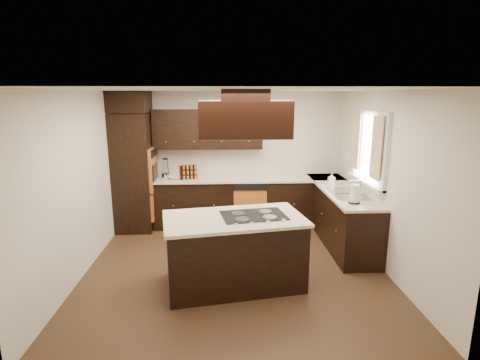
# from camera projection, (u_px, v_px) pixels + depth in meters

# --- Properties ---
(floor) EXTENTS (4.20, 4.20, 0.02)m
(floor) POSITION_uv_depth(u_px,v_px,m) (235.00, 267.00, 5.44)
(floor) COLOR brown
(floor) RESTS_ON ground
(ceiling) EXTENTS (4.20, 4.20, 0.02)m
(ceiling) POSITION_uv_depth(u_px,v_px,m) (235.00, 89.00, 4.87)
(ceiling) COLOR silver
(ceiling) RESTS_ON ground
(wall_back) EXTENTS (4.20, 0.02, 2.50)m
(wall_back) POSITION_uv_depth(u_px,v_px,m) (231.00, 158.00, 7.21)
(wall_back) COLOR beige
(wall_back) RESTS_ON ground
(wall_front) EXTENTS (4.20, 0.02, 2.50)m
(wall_front) POSITION_uv_depth(u_px,v_px,m) (243.00, 241.00, 3.10)
(wall_front) COLOR beige
(wall_front) RESTS_ON ground
(wall_left) EXTENTS (0.02, 4.20, 2.50)m
(wall_left) POSITION_uv_depth(u_px,v_px,m) (79.00, 184.00, 5.06)
(wall_left) COLOR beige
(wall_left) RESTS_ON ground
(wall_right) EXTENTS (0.02, 4.20, 2.50)m
(wall_right) POSITION_uv_depth(u_px,v_px,m) (385.00, 181.00, 5.25)
(wall_right) COLOR beige
(wall_right) RESTS_ON ground
(oven_column) EXTENTS (0.65, 0.75, 2.12)m
(oven_column) POSITION_uv_depth(u_px,v_px,m) (134.00, 172.00, 6.78)
(oven_column) COLOR black
(oven_column) RESTS_ON floor
(wall_oven_face) EXTENTS (0.05, 0.62, 0.78)m
(wall_oven_face) POSITION_uv_depth(u_px,v_px,m) (153.00, 169.00, 6.78)
(wall_oven_face) COLOR #C86B2B
(wall_oven_face) RESTS_ON oven_column
(base_cabinets_back) EXTENTS (2.93, 0.60, 0.88)m
(base_cabinets_back) POSITION_uv_depth(u_px,v_px,m) (234.00, 202.00, 7.09)
(base_cabinets_back) COLOR black
(base_cabinets_back) RESTS_ON floor
(base_cabinets_right) EXTENTS (0.60, 2.40, 0.88)m
(base_cabinets_right) POSITION_uv_depth(u_px,v_px,m) (340.00, 216.00, 6.30)
(base_cabinets_right) COLOR black
(base_cabinets_right) RESTS_ON floor
(countertop_back) EXTENTS (2.93, 0.63, 0.04)m
(countertop_back) POSITION_uv_depth(u_px,v_px,m) (234.00, 179.00, 6.97)
(countertop_back) COLOR beige
(countertop_back) RESTS_ON base_cabinets_back
(countertop_right) EXTENTS (0.63, 2.40, 0.04)m
(countertop_right) POSITION_uv_depth(u_px,v_px,m) (341.00, 190.00, 6.19)
(countertop_right) COLOR beige
(countertop_right) RESTS_ON base_cabinets_right
(upper_cabinets) EXTENTS (2.00, 0.34, 0.72)m
(upper_cabinets) POSITION_uv_depth(u_px,v_px,m) (208.00, 129.00, 6.89)
(upper_cabinets) COLOR black
(upper_cabinets) RESTS_ON wall_back
(dishwasher_front) EXTENTS (0.60, 0.05, 0.72)m
(dishwasher_front) POSITION_uv_depth(u_px,v_px,m) (250.00, 209.00, 6.83)
(dishwasher_front) COLOR #C86B2B
(dishwasher_front) RESTS_ON floor
(window_frame) EXTENTS (0.06, 1.32, 1.12)m
(window_frame) POSITION_uv_depth(u_px,v_px,m) (369.00, 147.00, 5.70)
(window_frame) COLOR silver
(window_frame) RESTS_ON wall_right
(window_pane) EXTENTS (0.00, 1.20, 1.00)m
(window_pane) POSITION_uv_depth(u_px,v_px,m) (371.00, 147.00, 5.70)
(window_pane) COLOR white
(window_pane) RESTS_ON wall_right
(curtain_left) EXTENTS (0.02, 0.34, 0.90)m
(curtain_left) POSITION_uv_depth(u_px,v_px,m) (377.00, 148.00, 5.27)
(curtain_left) COLOR beige
(curtain_left) RESTS_ON wall_right
(curtain_right) EXTENTS (0.02, 0.34, 0.90)m
(curtain_right) POSITION_uv_depth(u_px,v_px,m) (356.00, 141.00, 6.09)
(curtain_right) COLOR beige
(curtain_right) RESTS_ON wall_right
(sink_rim) EXTENTS (0.52, 0.84, 0.01)m
(sink_rim) POSITION_uv_depth(u_px,v_px,m) (349.00, 194.00, 5.85)
(sink_rim) COLOR silver
(sink_rim) RESTS_ON countertop_right
(island) EXTENTS (1.83, 1.20, 0.88)m
(island) POSITION_uv_depth(u_px,v_px,m) (234.00, 252.00, 4.85)
(island) COLOR black
(island) RESTS_ON floor
(island_top) EXTENTS (1.91, 1.27, 0.04)m
(island_top) POSITION_uv_depth(u_px,v_px,m) (234.00, 219.00, 4.75)
(island_top) COLOR beige
(island_top) RESTS_ON island
(cooktop) EXTENTS (0.88, 0.66, 0.01)m
(cooktop) POSITION_uv_depth(u_px,v_px,m) (254.00, 215.00, 4.80)
(cooktop) COLOR black
(cooktop) RESTS_ON island_top
(range_hood) EXTENTS (1.05, 0.72, 0.42)m
(range_hood) POSITION_uv_depth(u_px,v_px,m) (245.00, 119.00, 4.42)
(range_hood) COLOR black
(range_hood) RESTS_ON ceiling
(hood_duct) EXTENTS (0.55, 0.50, 0.13)m
(hood_duct) POSITION_uv_depth(u_px,v_px,m) (245.00, 95.00, 4.36)
(hood_duct) COLOR black
(hood_duct) RESTS_ON ceiling
(blender_base) EXTENTS (0.15, 0.15, 0.10)m
(blender_base) POSITION_uv_depth(u_px,v_px,m) (166.00, 176.00, 6.90)
(blender_base) COLOR silver
(blender_base) RESTS_ON countertop_back
(blender_pitcher) EXTENTS (0.13, 0.13, 0.26)m
(blender_pitcher) POSITION_uv_depth(u_px,v_px,m) (165.00, 166.00, 6.86)
(blender_pitcher) COLOR silver
(blender_pitcher) RESTS_ON blender_base
(spice_rack) EXTENTS (0.32, 0.17, 0.26)m
(spice_rack) POSITION_uv_depth(u_px,v_px,m) (188.00, 172.00, 6.85)
(spice_rack) COLOR black
(spice_rack) RESTS_ON countertop_back
(mixing_bowl) EXTENTS (0.33, 0.33, 0.06)m
(mixing_bowl) POSITION_uv_depth(u_px,v_px,m) (175.00, 177.00, 6.87)
(mixing_bowl) COLOR silver
(mixing_bowl) RESTS_ON countertop_back
(soap_bottle) EXTENTS (0.10, 0.10, 0.22)m
(soap_bottle) POSITION_uv_depth(u_px,v_px,m) (332.00, 179.00, 6.38)
(soap_bottle) COLOR silver
(soap_bottle) RESTS_ON countertop_right
(paper_towel) EXTENTS (0.14, 0.14, 0.28)m
(paper_towel) POSITION_uv_depth(u_px,v_px,m) (355.00, 194.00, 5.31)
(paper_towel) COLOR silver
(paper_towel) RESTS_ON countertop_right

